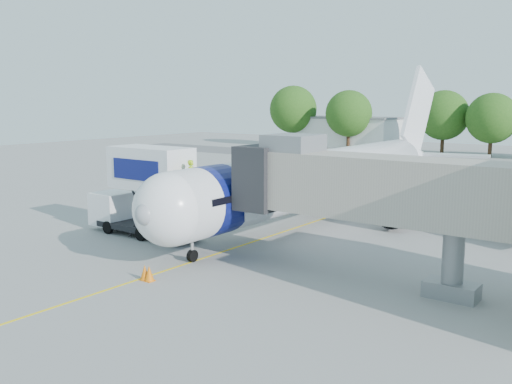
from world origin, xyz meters
The scene contains 13 objects.
ground centered at (0.00, 0.00, 0.00)m, with size 160.00×160.00×0.00m, color gray.
guidance_line centered at (0.00, 0.00, 0.01)m, with size 0.15×70.00×0.01m, color yellow.
taxiway_strip centered at (0.00, 42.00, 0.00)m, with size 120.00×10.00×0.01m, color #59595B.
aircraft centered at (0.00, 4.12, 2.95)m, with size 34.17×37.73×11.35m.
jet_bridge centered at (7.99, -7.00, 4.34)m, with size 13.90×3.20×6.60m.
catering_hiloader centered at (-6.26, -7.00, 2.76)m, with size 8.50×2.44×5.50m.
safety_cone_a centered at (0.30, -13.04, 0.34)m, with size 0.45×0.45×0.72m.
safety_cone_b centered at (0.58, -13.03, 0.35)m, with size 0.46×0.46×0.73m.
outbuilding_left centered at (-28.00, 60.00, 2.66)m, with size 18.40×8.40×5.30m.
tree_a centered at (-36.63, 56.33, 6.53)m, with size 8.44×8.44×10.76m.
tree_b centered at (-25.14, 55.63, 5.98)m, with size 7.73×7.73×9.86m.
tree_c centered at (-9.83, 57.34, 5.90)m, with size 7.62×7.62×9.72m.
tree_d centered at (-2.42, 56.09, 5.62)m, with size 7.26×7.26×9.26m.
Camera 1 is at (19.65, -30.37, 8.28)m, focal length 40.00 mm.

